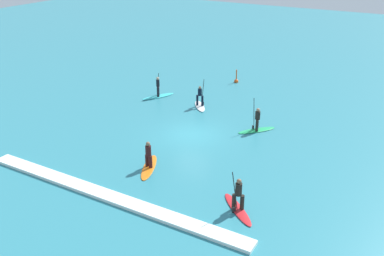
# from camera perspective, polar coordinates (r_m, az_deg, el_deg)

# --- Properties ---
(ground_plane) EXTENTS (120.00, 120.00, 0.00)m
(ground_plane) POSITION_cam_1_polar(r_m,az_deg,el_deg) (30.19, 0.00, -0.87)
(ground_plane) COLOR teal
(ground_plane) RESTS_ON ground
(surfer_on_white_board) EXTENTS (2.10, 2.39, 2.27)m
(surfer_on_white_board) POSITION_cam_1_polar(r_m,az_deg,el_deg) (34.98, 1.05, 3.48)
(surfer_on_white_board) COLOR white
(surfer_on_white_board) RESTS_ON ground_plane
(surfer_on_red_board) EXTENTS (2.66, 2.47, 2.39)m
(surfer_on_red_board) POSITION_cam_1_polar(r_m,az_deg,el_deg) (22.14, 6.08, -9.61)
(surfer_on_red_board) COLOR red
(surfer_on_red_board) RESTS_ON ground_plane
(surfer_on_green_board) EXTENTS (2.37, 2.66, 2.38)m
(surfer_on_green_board) POSITION_cam_1_polar(r_m,az_deg,el_deg) (30.92, 8.56, 0.46)
(surfer_on_green_board) COLOR #23B266
(surfer_on_green_board) RESTS_ON ground_plane
(surfer_on_orange_board) EXTENTS (1.88, 3.13, 1.72)m
(surfer_on_orange_board) POSITION_cam_1_polar(r_m,az_deg,el_deg) (25.90, -5.72, -4.35)
(surfer_on_orange_board) COLOR orange
(surfer_on_orange_board) RESTS_ON ground_plane
(surfer_on_teal_board) EXTENTS (2.02, 3.06, 2.09)m
(surfer_on_teal_board) POSITION_cam_1_polar(r_m,az_deg,el_deg) (37.31, -4.48, 4.69)
(surfer_on_teal_board) COLOR #33C6CC
(surfer_on_teal_board) RESTS_ON ground_plane
(marker_buoy) EXTENTS (0.41, 0.41, 1.35)m
(marker_buoy) POSITION_cam_1_polar(r_m,az_deg,el_deg) (41.23, 5.85, 6.25)
(marker_buoy) COLOR #E55119
(marker_buoy) RESTS_ON ground_plane
(wave_crest) EXTENTS (16.82, 0.90, 0.18)m
(wave_crest) POSITION_cam_1_polar(r_m,az_deg,el_deg) (23.69, -11.16, -8.72)
(wave_crest) COLOR white
(wave_crest) RESTS_ON ground_plane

